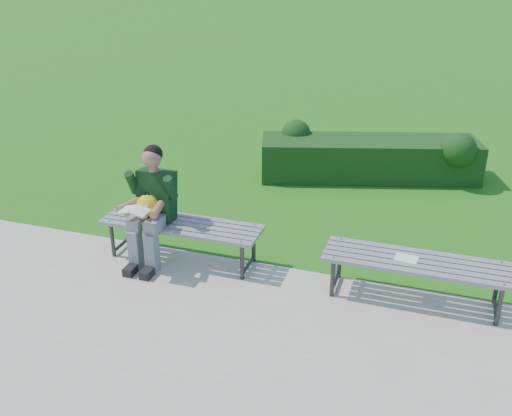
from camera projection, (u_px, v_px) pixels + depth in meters
ground at (271, 266)px, 6.36m from camera, size 80.00×80.00×0.00m
walkway at (211, 365)px, 4.84m from camera, size 30.00×3.50×0.02m
hedge at (371, 157)px, 8.70m from camera, size 3.36×1.70×0.82m
bench_left at (182, 228)px, 6.31m from camera, size 1.80×0.50×0.46m
bench_right at (416, 265)px, 5.56m from camera, size 1.80×0.50×0.46m
seated_boy at (151, 203)px, 6.19m from camera, size 0.56×0.76×1.31m
paper_sheet at (406, 258)px, 5.57m from camera, size 0.24×0.18×0.01m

